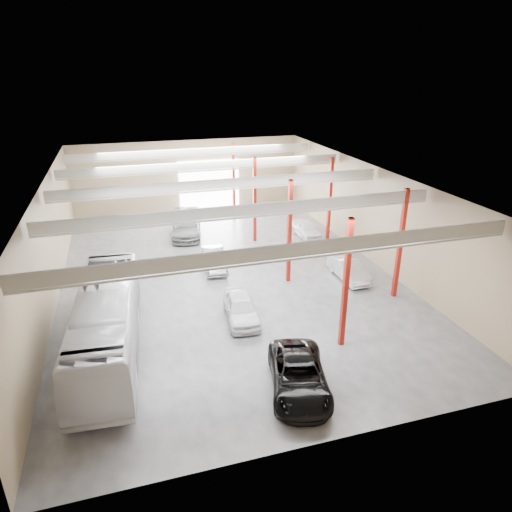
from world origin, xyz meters
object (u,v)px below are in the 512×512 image
coach_bus (107,322)px  car_right_near (349,269)px  car_row_b (214,259)px  car_right_far (306,229)px  car_row_c (186,226)px  black_sedan (299,376)px  car_row_a (241,308)px

coach_bus → car_right_near: size_ratio=2.95×
car_row_b → car_right_far: size_ratio=1.06×
coach_bus → car_right_far: bearing=42.7°
car_row_b → car_row_c: car_row_c is taller
black_sedan → car_row_b: bearing=107.9°
coach_bus → car_row_c: 17.39m
car_row_b → car_row_c: bearing=100.9°
car_row_a → car_row_c: bearing=98.8°
black_sedan → car_row_c: car_row_c is taller
black_sedan → car_row_b: 14.29m
car_row_b → car_right_far: bearing=29.8°
black_sedan → car_row_c: (-1.73, 21.76, 0.11)m
car_row_a → car_right_near: size_ratio=1.07×
car_row_b → car_right_near: 9.55m
black_sedan → car_row_c: 21.83m
car_right_far → coach_bus: bearing=-141.8°
car_row_c → car_right_near: 15.10m
car_row_b → car_right_near: bearing=-22.8°
coach_bus → car_right_far: size_ratio=3.01×
car_row_c → car_right_near: size_ratio=1.44×
car_row_c → car_right_far: car_row_c is taller
car_row_a → car_row_b: bearing=95.6°
car_row_b → car_row_a: bearing=-85.4°
car_row_b → black_sedan: bearing=-82.0°
car_row_c → car_right_near: (9.33, -11.88, -0.18)m
black_sedan → car_right_near: black_sedan is taller
coach_bus → car_row_b: 11.33m
car_row_b → car_right_near: size_ratio=1.04×
car_right_far → car_row_a: bearing=-127.5°
car_row_b → car_right_near: car_row_b is taller
car_right_near → coach_bus: bearing=-165.0°
coach_bus → car_row_b: coach_bus is taller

